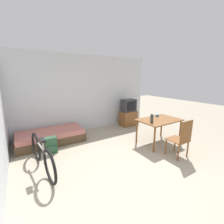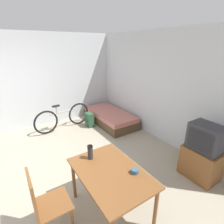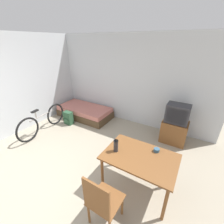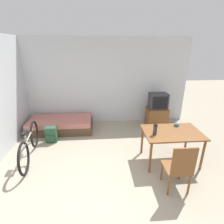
{
  "view_description": "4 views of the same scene",
  "coord_description": "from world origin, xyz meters",
  "px_view_note": "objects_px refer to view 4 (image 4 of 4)",
  "views": [
    {
      "loc": [
        -1.91,
        -1.76,
        1.93
      ],
      "look_at": [
        0.33,
        1.82,
        0.94
      ],
      "focal_mm": 24.0,
      "sensor_mm": 36.0,
      "label": 1
    },
    {
      "loc": [
        3.1,
        0.02,
        2.35
      ],
      "look_at": [
        0.3,
        1.85,
        1.06
      ],
      "focal_mm": 28.0,
      "sensor_mm": 36.0,
      "label": 2
    },
    {
      "loc": [
        2.06,
        -0.85,
        2.48
      ],
      "look_at": [
        0.36,
        2.01,
        0.89
      ],
      "focal_mm": 24.0,
      "sensor_mm": 36.0,
      "label": 3
    },
    {
      "loc": [
        -0.06,
        -2.13,
        2.47
      ],
      "look_at": [
        0.26,
        1.99,
        0.86
      ],
      "focal_mm": 28.0,
      "sensor_mm": 36.0,
      "label": 4
    }
  ],
  "objects_px": {
    "thermos_flask": "(155,129)",
    "mate_bowl": "(177,125)",
    "daybed": "(61,124)",
    "tv": "(157,111)",
    "dining_table": "(172,135)",
    "wooden_chair": "(180,167)",
    "backpack": "(51,135)",
    "bicycle": "(30,145)"
  },
  "relations": [
    {
      "from": "wooden_chair",
      "to": "backpack",
      "type": "height_order",
      "value": "wooden_chair"
    },
    {
      "from": "tv",
      "to": "thermos_flask",
      "type": "bearing_deg",
      "value": -110.05
    },
    {
      "from": "tv",
      "to": "dining_table",
      "type": "height_order",
      "value": "tv"
    },
    {
      "from": "tv",
      "to": "mate_bowl",
      "type": "xyz_separation_m",
      "value": [
        -0.08,
        -1.55,
        0.27
      ]
    },
    {
      "from": "mate_bowl",
      "to": "backpack",
      "type": "distance_m",
      "value": 3.18
    },
    {
      "from": "tv",
      "to": "thermos_flask",
      "type": "relative_size",
      "value": 4.85
    },
    {
      "from": "dining_table",
      "to": "thermos_flask",
      "type": "height_order",
      "value": "thermos_flask"
    },
    {
      "from": "tv",
      "to": "wooden_chair",
      "type": "distance_m",
      "value": 2.72
    },
    {
      "from": "dining_table",
      "to": "mate_bowl",
      "type": "height_order",
      "value": "mate_bowl"
    },
    {
      "from": "mate_bowl",
      "to": "thermos_flask",
      "type": "bearing_deg",
      "value": -150.15
    },
    {
      "from": "daybed",
      "to": "wooden_chair",
      "type": "xyz_separation_m",
      "value": [
        2.51,
        -2.59,
        0.34
      ]
    },
    {
      "from": "bicycle",
      "to": "backpack",
      "type": "height_order",
      "value": "bicycle"
    },
    {
      "from": "tv",
      "to": "thermos_flask",
      "type": "xyz_separation_m",
      "value": [
        -0.69,
        -1.9,
        0.36
      ]
    },
    {
      "from": "dining_table",
      "to": "thermos_flask",
      "type": "bearing_deg",
      "value": -167.18
    },
    {
      "from": "thermos_flask",
      "to": "mate_bowl",
      "type": "bearing_deg",
      "value": 29.85
    },
    {
      "from": "backpack",
      "to": "thermos_flask",
      "type": "bearing_deg",
      "value": -25.34
    },
    {
      "from": "daybed",
      "to": "bicycle",
      "type": "xyz_separation_m",
      "value": [
        -0.41,
        -1.37,
        0.17
      ]
    },
    {
      "from": "tv",
      "to": "mate_bowl",
      "type": "relative_size",
      "value": 10.68
    },
    {
      "from": "daybed",
      "to": "wooden_chair",
      "type": "distance_m",
      "value": 3.62
    },
    {
      "from": "daybed",
      "to": "backpack",
      "type": "distance_m",
      "value": 0.69
    },
    {
      "from": "daybed",
      "to": "tv",
      "type": "height_order",
      "value": "tv"
    },
    {
      "from": "dining_table",
      "to": "wooden_chair",
      "type": "distance_m",
      "value": 0.9
    },
    {
      "from": "thermos_flask",
      "to": "backpack",
      "type": "bearing_deg",
      "value": 154.66
    },
    {
      "from": "dining_table",
      "to": "mate_bowl",
      "type": "distance_m",
      "value": 0.35
    },
    {
      "from": "daybed",
      "to": "tv",
      "type": "bearing_deg",
      "value": 1.61
    },
    {
      "from": "wooden_chair",
      "to": "dining_table",
      "type": "bearing_deg",
      "value": 76.99
    },
    {
      "from": "bicycle",
      "to": "backpack",
      "type": "bearing_deg",
      "value": 67.13
    },
    {
      "from": "daybed",
      "to": "mate_bowl",
      "type": "xyz_separation_m",
      "value": [
        2.91,
        -1.47,
        0.58
      ]
    },
    {
      "from": "bicycle",
      "to": "mate_bowl",
      "type": "xyz_separation_m",
      "value": [
        3.32,
        -0.1,
        0.41
      ]
    },
    {
      "from": "daybed",
      "to": "wooden_chair",
      "type": "relative_size",
      "value": 1.96
    },
    {
      "from": "thermos_flask",
      "to": "mate_bowl",
      "type": "xyz_separation_m",
      "value": [
        0.62,
        0.35,
        -0.09
      ]
    },
    {
      "from": "wooden_chair",
      "to": "backpack",
      "type": "distance_m",
      "value": 3.27
    },
    {
      "from": "daybed",
      "to": "tv",
      "type": "distance_m",
      "value": 3.0
    },
    {
      "from": "bicycle",
      "to": "daybed",
      "type": "bearing_deg",
      "value": 73.18
    },
    {
      "from": "tv",
      "to": "wooden_chair",
      "type": "relative_size",
      "value": 1.11
    },
    {
      "from": "dining_table",
      "to": "backpack",
      "type": "relative_size",
      "value": 2.82
    },
    {
      "from": "dining_table",
      "to": "backpack",
      "type": "height_order",
      "value": "dining_table"
    },
    {
      "from": "daybed",
      "to": "thermos_flask",
      "type": "xyz_separation_m",
      "value": [
        2.29,
        -1.82,
        0.67
      ]
    },
    {
      "from": "daybed",
      "to": "mate_bowl",
      "type": "height_order",
      "value": "mate_bowl"
    },
    {
      "from": "bicycle",
      "to": "thermos_flask",
      "type": "xyz_separation_m",
      "value": [
        2.71,
        -0.45,
        0.51
      ]
    },
    {
      "from": "wooden_chair",
      "to": "mate_bowl",
      "type": "distance_m",
      "value": 1.22
    },
    {
      "from": "thermos_flask",
      "to": "mate_bowl",
      "type": "distance_m",
      "value": 0.72
    }
  ]
}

